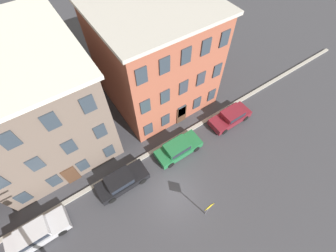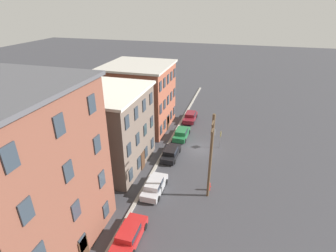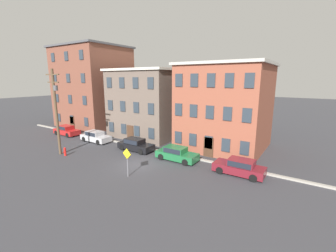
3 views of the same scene
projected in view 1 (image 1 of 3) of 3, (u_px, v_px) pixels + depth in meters
ground_plane at (175, 195)px, 18.98m from camera, size 200.00×200.00×0.00m
kerb_strip at (147, 155)px, 21.03m from camera, size 56.00×0.36×0.16m
apartment_midblock at (30, 102)px, 18.44m from camera, size 10.16×12.09×9.73m
apartment_far at (155, 57)px, 21.35m from camera, size 10.03×9.77×10.16m
car_silver at (36, 233)px, 16.60m from camera, size 4.40×1.92×1.43m
car_black at (121, 181)px, 18.89m from camera, size 4.40×1.92×1.43m
car_green at (178, 148)px, 20.67m from camera, size 4.40×1.92×1.43m
car_maroon at (231, 116)px, 22.75m from camera, size 4.40×1.92×1.43m
caution_sign at (209, 208)px, 16.65m from camera, size 1.02×0.08×2.62m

